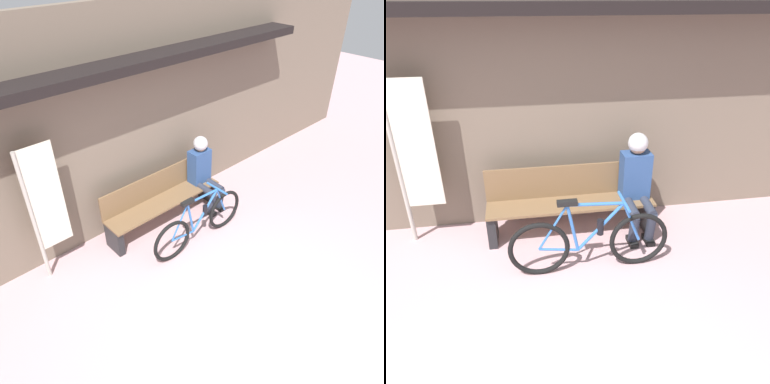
# 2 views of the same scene
# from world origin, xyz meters

# --- Properties ---
(ground_plane) EXTENTS (24.00, 24.00, 0.00)m
(ground_plane) POSITION_xyz_m (0.00, 0.00, 0.00)
(ground_plane) COLOR #C69EA3
(storefront_wall) EXTENTS (12.00, 0.56, 3.20)m
(storefront_wall) POSITION_xyz_m (0.00, 2.54, 1.66)
(storefront_wall) COLOR #756656
(storefront_wall) RESTS_ON ground_plane
(park_bench_near) EXTENTS (1.97, 0.42, 0.83)m
(park_bench_near) POSITION_xyz_m (0.43, 2.12, 0.40)
(park_bench_near) COLOR brown
(park_bench_near) RESTS_ON ground_plane
(bicycle) EXTENTS (1.69, 0.40, 0.86)m
(bicycle) POSITION_xyz_m (0.52, 1.37, 0.35)
(bicycle) COLOR black
(bicycle) RESTS_ON ground_plane
(person_seated) EXTENTS (0.34, 0.60, 1.24)m
(person_seated) POSITION_xyz_m (1.20, 2.01, 0.71)
(person_seated) COLOR #2D3342
(person_seated) RESTS_ON ground_plane
(banner_pole) EXTENTS (0.45, 0.05, 1.89)m
(banner_pole) POSITION_xyz_m (-1.28, 2.24, 1.11)
(banner_pole) COLOR #B7B2A8
(banner_pole) RESTS_ON ground_plane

